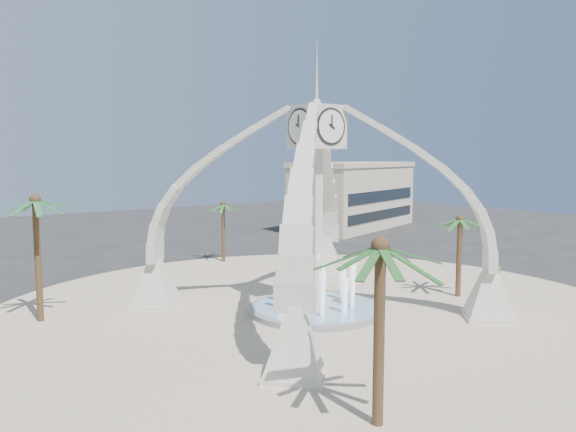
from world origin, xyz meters
TOP-DOWN VIEW (x-y plane):
  - ground at (0.00, 0.00)m, footprint 140.00×140.00m
  - plaza at (0.00, 0.00)m, footprint 40.00×40.00m
  - clock_tower at (-0.00, -0.00)m, footprint 17.94×17.94m
  - fountain at (0.00, 0.00)m, footprint 8.00×8.00m
  - building_ne at (30.00, 28.00)m, footprint 21.87×14.17m
  - palm_east at (10.08, -2.78)m, footprint 4.30×4.30m
  - palm_west at (-13.63, 8.08)m, footprint 5.06×5.06m
  - palm_north at (4.00, 17.55)m, footprint 3.28×3.28m
  - palm_south at (-7.39, -12.20)m, footprint 4.66×4.66m
  - street_sign at (11.10, -4.81)m, footprint 0.83×0.25m

SIDE VIEW (x-z plane):
  - ground at x=0.00m, z-range 0.00..0.00m
  - plaza at x=0.00m, z-range 0.00..0.06m
  - fountain at x=0.00m, z-range -1.52..2.10m
  - street_sign at x=11.10m, z-range 0.50..2.84m
  - building_ne at x=30.00m, z-range 0.01..8.61m
  - palm_north at x=4.00m, z-range 2.20..7.97m
  - palm_east at x=10.08m, z-range 2.20..8.15m
  - palm_south at x=-7.39m, z-range 2.68..9.82m
  - clock_tower at x=0.00m, z-range -1.66..14.64m
  - palm_west at x=-13.63m, z-range 2.99..10.70m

